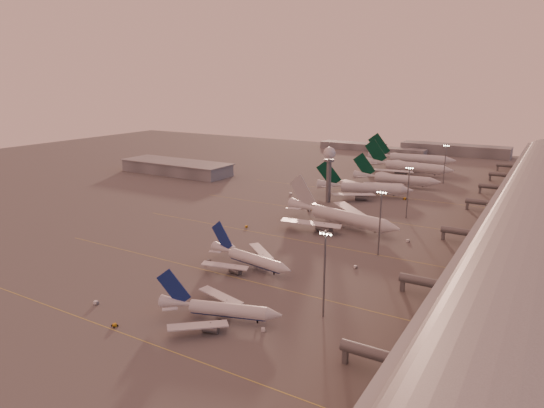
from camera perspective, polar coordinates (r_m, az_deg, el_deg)
The scene contains 26 objects.
ground at distance 168.80m, azimuth -12.30°, elevation -8.14°, with size 700.00×700.00×0.00m, color #5C5959.
taxiway_markings at distance 196.48m, azimuth 5.53°, elevation -4.59°, with size 180.00×185.25×0.02m.
hangar at distance 345.65m, azimuth -11.19°, elevation 4.26°, with size 82.00×27.00×8.50m.
radar_tower at distance 258.01m, azimuth 6.74°, elevation 4.78°, with size 6.40×6.40×31.10m.
mast_a at distance 133.04m, azimuth 6.19°, elevation -7.78°, with size 3.60×0.56×25.00m.
mast_b at distance 182.76m, azimuth 12.59°, elevation -1.83°, with size 3.60×0.56×25.00m.
mast_c at distance 235.37m, azimuth 15.71°, elevation 1.61°, with size 3.60×0.56×25.00m.
mast_d at distance 322.13m, azimuth 19.68°, elevation 4.66°, with size 3.60×0.56×25.00m.
distant_horizon at distance 454.15m, azimuth 17.17°, elevation 6.22°, with size 165.00×37.50×9.00m.
narrowbody_near at distance 135.56m, azimuth -6.16°, elevation -12.42°, with size 34.32×26.95×13.85m.
narrowbody_mid at distance 169.73m, azimuth -2.61°, elevation -6.62°, with size 36.45×28.88×14.31m.
widebody_white at distance 217.31m, azimuth 8.13°, elevation -1.80°, with size 58.36×46.27×20.81m.
greentail_a at distance 277.27m, azimuth 10.84°, elevation 1.61°, with size 53.25×42.47×19.74m.
greentail_b at distance 306.95m, azimuth 14.40°, elevation 2.64°, with size 53.79×43.26×19.55m.
greentail_c at distance 348.64m, azimuth 15.68°, elevation 4.03°, with size 63.12×50.89×22.91m.
greentail_d at distance 384.22m, azimuth 16.06°, elevation 4.96°, with size 65.73×52.80×23.92m.
gsv_truck_a at distance 152.87m, azimuth -19.90°, elevation -10.69°, with size 5.94×3.01×2.29m.
gsv_tug_near at distance 139.20m, azimuth -18.02°, elevation -13.43°, with size 2.48×3.40×0.88m.
gsv_catering_a at distance 129.93m, azimuth -0.97°, elevation -14.03°, with size 5.12×3.99×3.85m.
gsv_tug_mid at distance 177.44m, azimuth -7.47°, elevation -6.62°, with size 2.92×3.48×0.86m.
gsv_truck_b at distance 172.15m, azimuth 9.89°, elevation -7.19°, with size 5.30×3.58×2.02m.
gsv_truck_c at distance 215.59m, azimuth -2.94°, elevation -2.51°, with size 4.30×5.34×2.08m.
gsv_catering_b at distance 203.61m, azimuth 15.77°, elevation -3.79°, with size 5.29×3.04×4.09m.
gsv_tug_far at distance 242.27m, azimuth 4.40°, elevation -0.76°, with size 3.72×3.71×0.94m.
gsv_truck_d at distance 277.07m, azimuth 2.21°, elevation 1.36°, with size 3.86×6.03×2.29m.
gsv_tug_hangar at distance 274.82m, azimuth 15.35°, elevation 0.61°, with size 4.23×2.80×1.14m.
Camera 1 is at (108.53, -112.39, 63.89)m, focal length 32.00 mm.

